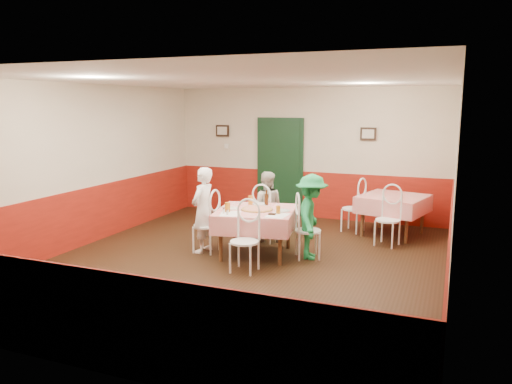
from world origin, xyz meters
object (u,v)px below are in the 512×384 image
at_px(glass_c, 251,200).
at_px(diner_far, 266,206).
at_px(chair_second_a, 353,209).
at_px(pizza, 257,209).
at_px(chair_left, 206,226).
at_px(chair_far, 266,217).
at_px(chair_second_b, 388,220).
at_px(diner_right, 311,217).
at_px(main_table, 256,233).
at_px(glass_a, 228,207).
at_px(chair_right, 308,231).
at_px(diner_left, 203,210).
at_px(second_table, 393,216).
at_px(chair_near, 244,242).
at_px(beer_bottle, 266,198).
at_px(wallet, 272,214).
at_px(glass_b, 278,210).

bearing_deg(glass_c, diner_far, 80.91).
bearing_deg(chair_second_a, pizza, -13.59).
distance_m(chair_second_a, diner_far, 1.83).
distance_m(chair_left, chair_far, 1.20).
bearing_deg(chair_second_b, chair_far, -150.96).
distance_m(chair_left, diner_right, 1.77).
relative_size(main_table, glass_a, 7.97).
xyz_separation_m(chair_left, chair_second_b, (2.76, 1.52, 0.00)).
xyz_separation_m(chair_right, pizza, (-0.81, -0.17, 0.33)).
height_order(chair_right, diner_far, diner_far).
bearing_deg(diner_left, second_table, 133.55).
bearing_deg(chair_second_b, chair_near, -114.17).
bearing_deg(glass_a, chair_right, 22.28).
bearing_deg(main_table, chair_second_b, 35.39).
bearing_deg(glass_c, chair_second_b, 24.97).
relative_size(pizza, diner_far, 0.40).
relative_size(chair_second_b, diner_far, 0.71).
bearing_deg(chair_left, diner_left, -79.37).
relative_size(chair_near, diner_right, 0.66).
bearing_deg(diner_right, beer_bottle, 61.91).
height_order(main_table, pizza, pizza).
distance_m(beer_bottle, wallet, 0.77).
height_order(chair_near, chair_second_a, same).
height_order(chair_far, glass_c, glass_c).
distance_m(chair_second_b, glass_a, 2.87).
bearing_deg(chair_left, wallet, 85.07).
distance_m(chair_near, diner_far, 1.76).
height_order(chair_second_b, diner_right, diner_right).
distance_m(chair_right, pizza, 0.89).
xyz_separation_m(chair_right, diner_right, (0.05, 0.01, 0.23)).
distance_m(second_table, chair_near, 3.45).
height_order(chair_near, beer_bottle, beer_bottle).
bearing_deg(glass_a, glass_b, 12.94).
xyz_separation_m(chair_second_b, diner_right, (-1.04, -1.21, 0.23)).
height_order(glass_a, glass_b, glass_a).
xyz_separation_m(chair_right, chair_second_b, (1.09, 1.22, 0.00)).
distance_m(chair_far, chair_near, 1.70).
bearing_deg(main_table, diner_left, -169.78).
height_order(chair_left, chair_second_b, same).
distance_m(chair_far, glass_c, 0.62).
xyz_separation_m(glass_c, diner_left, (-0.64, -0.52, -0.12)).
bearing_deg(second_table, glass_a, -132.87).
bearing_deg(chair_second_b, diner_right, -116.06).
bearing_deg(glass_a, glass_c, 81.15).
bearing_deg(beer_bottle, diner_left, -148.02).
height_order(chair_left, diner_left, diner_left).
bearing_deg(second_table, chair_right, -118.99).
height_order(chair_far, wallet, chair_far).
xyz_separation_m(diner_far, diner_right, (1.05, -0.73, 0.05)).
bearing_deg(diner_left, chair_second_a, 142.38).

